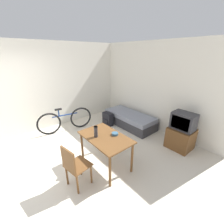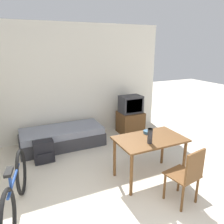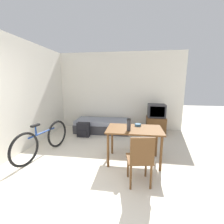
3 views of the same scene
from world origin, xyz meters
TOP-DOWN VIEW (x-y plane):
  - wall_back at (0.00, 3.85)m, footprint 4.85×0.06m
  - daybed at (-0.31, 3.34)m, footprint 1.83×0.79m
  - tv at (1.48, 3.39)m, footprint 0.59×0.54m
  - dining_table at (0.76, 1.48)m, footprint 1.14×0.70m
  - wooden_chair at (0.86, 0.70)m, footprint 0.46×0.46m
  - bicycle at (-1.33, 1.49)m, footprint 0.37×1.67m
  - thermos_flask at (0.65, 1.33)m, footprint 0.08×0.08m
  - mate_bowl at (0.84, 1.68)m, footprint 0.14×0.14m
  - backpack at (-0.79, 2.77)m, footprint 0.38×0.23m

SIDE VIEW (x-z plane):
  - daybed at x=-0.31m, z-range 0.00..0.42m
  - backpack at x=-0.79m, z-range 0.00..0.44m
  - bicycle at x=-1.33m, z-range -0.03..0.75m
  - tv at x=1.48m, z-range -0.05..0.94m
  - wooden_chair at x=0.86m, z-range 0.05..0.93m
  - dining_table at x=0.76m, z-range 0.27..1.00m
  - mate_bowl at x=0.84m, z-range 0.73..0.78m
  - thermos_flask at x=0.65m, z-range 0.75..0.99m
  - wall_back at x=0.00m, z-range 0.00..2.70m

